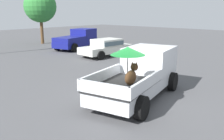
# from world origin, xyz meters

# --- Properties ---
(ground_plane) EXTENTS (80.00, 80.00, 0.00)m
(ground_plane) POSITION_xyz_m (0.00, 0.00, 0.00)
(ground_plane) COLOR #4C4C4F
(pickup_truck_main) EXTENTS (5.32, 3.05, 2.26)m
(pickup_truck_main) POSITION_xyz_m (0.43, 0.08, 0.97)
(pickup_truck_main) COLOR black
(pickup_truck_main) RESTS_ON ground
(pickup_truck_red) EXTENTS (5.08, 2.99, 1.80)m
(pickup_truck_red) POSITION_xyz_m (7.33, 11.99, 0.87)
(pickup_truck_red) COLOR black
(pickup_truck_red) RESTS_ON ground
(parked_sedan_near) EXTENTS (4.41, 2.20, 1.33)m
(parked_sedan_near) POSITION_xyz_m (6.23, 7.34, 0.74)
(parked_sedan_near) COLOR black
(parked_sedan_near) RESTS_ON ground
(tree_by_lot) EXTENTS (3.38, 3.38, 5.63)m
(tree_by_lot) POSITION_xyz_m (7.20, 17.68, 3.92)
(tree_by_lot) COLOR brown
(tree_by_lot) RESTS_ON ground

